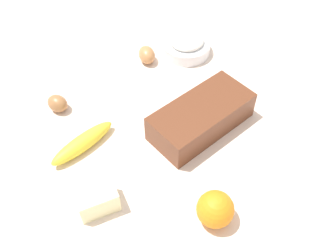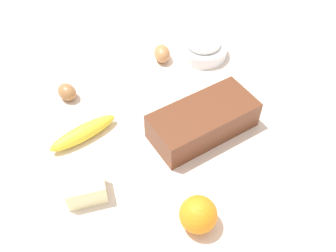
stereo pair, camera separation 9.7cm
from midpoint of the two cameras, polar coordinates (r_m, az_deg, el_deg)
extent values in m
cube|color=beige|center=(1.01, 2.75, -2.02)|extent=(2.40, 2.40, 0.02)
cube|color=brown|center=(0.99, 8.13, 0.64)|extent=(0.29, 0.16, 0.08)
cube|color=black|center=(0.99, 8.16, 0.80)|extent=(0.28, 0.14, 0.07)
cylinder|color=white|center=(1.24, 7.59, 11.20)|extent=(0.15, 0.15, 0.04)
torus|color=white|center=(1.23, 7.67, 11.78)|extent=(0.15, 0.15, 0.01)
ellipsoid|color=white|center=(1.22, 7.73, 12.26)|extent=(0.11, 0.11, 0.04)
ellipsoid|color=yellow|center=(1.00, -10.02, -1.16)|extent=(0.19, 0.04, 0.04)
sphere|color=orange|center=(0.83, 8.01, -13.36)|extent=(0.08, 0.08, 0.08)
cube|color=#F4EDB2|center=(0.88, -9.31, -9.57)|extent=(0.11, 0.09, 0.06)
ellipsoid|color=#9E6A40|center=(1.11, -12.63, 4.91)|extent=(0.06, 0.07, 0.05)
ellipsoid|color=#B77C4B|center=(1.21, 1.42, 10.81)|extent=(0.08, 0.09, 0.05)
camera|label=1|loc=(0.05, -87.13, 3.30)|focal=40.28mm
camera|label=2|loc=(0.05, 92.87, -3.30)|focal=40.28mm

